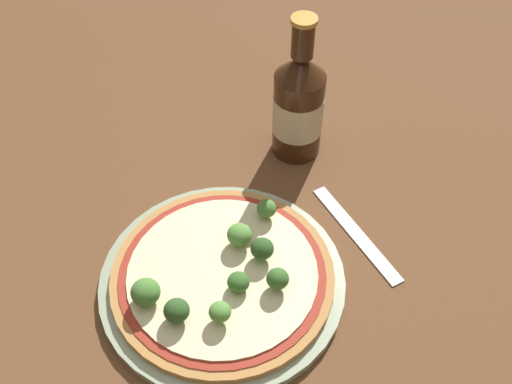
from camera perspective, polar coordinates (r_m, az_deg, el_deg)
name	(u,v)px	position (r m, az deg, el deg)	size (l,w,h in m)	color
ground_plane	(214,274)	(0.74, -4.04, -7.83)	(3.00, 3.00, 0.00)	brown
plate	(222,281)	(0.73, -3.22, -8.42)	(0.30, 0.30, 0.01)	#93A384
pizza	(223,274)	(0.72, -3.13, -7.85)	(0.27, 0.27, 0.01)	#B77F42
broccoli_floret_0	(220,312)	(0.67, -3.45, -11.33)	(0.03, 0.03, 0.03)	#6B8E51
broccoli_floret_1	(267,209)	(0.75, 1.01, -1.58)	(0.02, 0.02, 0.03)	#6B8E51
broccoli_floret_2	(278,279)	(0.69, 2.07, -8.26)	(0.03, 0.03, 0.03)	#6B8E51
broccoli_floret_3	(236,284)	(0.69, -1.95, -8.75)	(0.03, 0.03, 0.02)	#6B8E51
broccoli_floret_4	(262,249)	(0.71, 0.59, -5.43)	(0.03, 0.03, 0.03)	#6B8E51
broccoli_floret_5	(177,311)	(0.67, -7.57, -11.14)	(0.03, 0.03, 0.03)	#6B8E51
broccoli_floret_6	(239,234)	(0.72, -1.60, -4.06)	(0.03, 0.03, 0.03)	#6B8E51
broccoli_floret_7	(146,292)	(0.69, -10.47, -9.35)	(0.03, 0.03, 0.03)	#6B8E51
beer_bottle	(298,105)	(0.83, 4.07, 8.30)	(0.07, 0.07, 0.22)	#381E0F
fork	(356,233)	(0.79, 9.50, -3.87)	(0.06, 0.18, 0.00)	#B2B2B7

